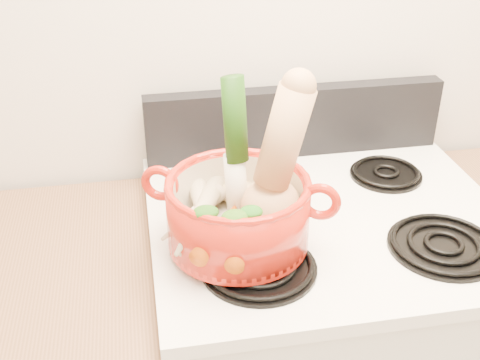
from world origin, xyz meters
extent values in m
cube|color=silver|center=(0.00, 1.75, 1.30)|extent=(3.50, 0.02, 2.60)
cube|color=white|center=(0.00, 1.40, 0.93)|extent=(0.78, 0.67, 0.03)
cube|color=black|center=(0.00, 1.70, 1.04)|extent=(0.76, 0.05, 0.18)
cylinder|color=black|center=(-0.19, 1.24, 0.96)|extent=(0.22, 0.22, 0.02)
cylinder|color=black|center=(0.19, 1.24, 0.96)|extent=(0.22, 0.22, 0.02)
cylinder|color=black|center=(-0.19, 1.54, 0.96)|extent=(0.17, 0.17, 0.02)
cylinder|color=black|center=(0.19, 1.54, 0.96)|extent=(0.17, 0.17, 0.02)
cylinder|color=#B61D0F|center=(-0.22, 1.31, 1.04)|extent=(0.36, 0.36, 0.14)
torus|color=#B61D0F|center=(-0.36, 1.37, 1.08)|extent=(0.08, 0.05, 0.08)
torus|color=#B61D0F|center=(-0.07, 1.25, 1.08)|extent=(0.08, 0.05, 0.08)
cylinder|color=white|center=(-0.21, 1.36, 1.15)|extent=(0.07, 0.09, 0.31)
ellipsoid|color=tan|center=(-0.20, 1.42, 1.02)|extent=(0.09, 0.07, 0.05)
cone|color=beige|center=(-0.29, 1.35, 1.02)|extent=(0.14, 0.23, 0.07)
cone|color=beige|center=(-0.30, 1.35, 1.02)|extent=(0.16, 0.14, 0.05)
cone|color=beige|center=(-0.28, 1.34, 1.03)|extent=(0.05, 0.21, 0.06)
cone|color=beige|center=(-0.30, 1.30, 1.04)|extent=(0.13, 0.18, 0.06)
cone|color=#CE550A|center=(-0.22, 1.26, 1.02)|extent=(0.10, 0.18, 0.05)
cone|color=#CE480A|center=(-0.26, 1.27, 1.02)|extent=(0.12, 0.16, 0.05)
cone|color=#D4400A|center=(-0.20, 1.29, 1.03)|extent=(0.06, 0.18, 0.05)
camera|label=1|loc=(-0.39, 0.35, 1.67)|focal=45.00mm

